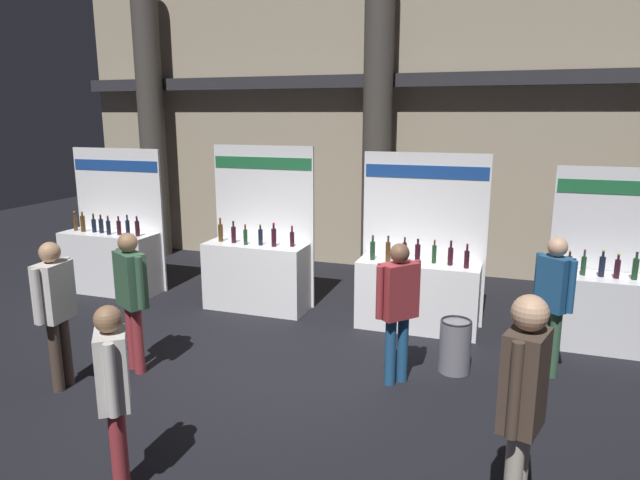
{
  "coord_description": "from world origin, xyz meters",
  "views": [
    {
      "loc": [
        2.4,
        -5.79,
        3.0
      ],
      "look_at": [
        0.08,
        0.95,
        1.4
      ],
      "focal_mm": 31.52,
      "sensor_mm": 36.0,
      "label": 1
    }
  ],
  "objects_px": {
    "visitor_4": "(398,301)",
    "visitor_7": "(523,398)",
    "visitor_0": "(114,386)",
    "visitor_5": "(131,290)",
    "exhibitor_booth_0": "(112,256)",
    "visitor_3": "(553,295)",
    "exhibitor_booth_2": "(418,287)",
    "visitor_1": "(55,302)",
    "exhibitor_booth_1": "(257,269)",
    "trash_bin": "(455,346)",
    "exhibitor_booth_3": "(620,305)"
  },
  "relations": [
    {
      "from": "visitor_5",
      "to": "visitor_0",
      "type": "bearing_deg",
      "value": -26.3
    },
    {
      "from": "exhibitor_booth_2",
      "to": "visitor_5",
      "type": "height_order",
      "value": "exhibitor_booth_2"
    },
    {
      "from": "visitor_0",
      "to": "visitor_1",
      "type": "bearing_deg",
      "value": 17.19
    },
    {
      "from": "exhibitor_booth_1",
      "to": "trash_bin",
      "type": "relative_size",
      "value": 3.93
    },
    {
      "from": "visitor_1",
      "to": "visitor_3",
      "type": "relative_size",
      "value": 1.01
    },
    {
      "from": "exhibitor_booth_3",
      "to": "visitor_5",
      "type": "distance_m",
      "value": 6.13
    },
    {
      "from": "exhibitor_booth_2",
      "to": "visitor_4",
      "type": "bearing_deg",
      "value": -88.3
    },
    {
      "from": "visitor_1",
      "to": "visitor_5",
      "type": "distance_m",
      "value": 0.81
    },
    {
      "from": "visitor_0",
      "to": "visitor_5",
      "type": "relative_size",
      "value": 0.95
    },
    {
      "from": "visitor_0",
      "to": "visitor_3",
      "type": "relative_size",
      "value": 0.96
    },
    {
      "from": "visitor_4",
      "to": "visitor_5",
      "type": "distance_m",
      "value": 3.08
    },
    {
      "from": "exhibitor_booth_1",
      "to": "exhibitor_booth_0",
      "type": "bearing_deg",
      "value": -179.2
    },
    {
      "from": "visitor_5",
      "to": "visitor_7",
      "type": "height_order",
      "value": "visitor_7"
    },
    {
      "from": "visitor_7",
      "to": "visitor_5",
      "type": "bearing_deg",
      "value": -92.24
    },
    {
      "from": "visitor_0",
      "to": "exhibitor_booth_2",
      "type": "bearing_deg",
      "value": -57.78
    },
    {
      "from": "visitor_7",
      "to": "exhibitor_booth_0",
      "type": "bearing_deg",
      "value": -104.36
    },
    {
      "from": "trash_bin",
      "to": "visitor_1",
      "type": "bearing_deg",
      "value": -155.83
    },
    {
      "from": "visitor_7",
      "to": "trash_bin",
      "type": "bearing_deg",
      "value": -149.32
    },
    {
      "from": "visitor_3",
      "to": "visitor_4",
      "type": "relative_size",
      "value": 1.01
    },
    {
      "from": "exhibitor_booth_3",
      "to": "visitor_0",
      "type": "distance_m",
      "value": 6.2
    },
    {
      "from": "exhibitor_booth_1",
      "to": "visitor_1",
      "type": "xyz_separation_m",
      "value": [
        -0.93,
        -3.14,
        0.37
      ]
    },
    {
      "from": "exhibitor_booth_1",
      "to": "exhibitor_booth_2",
      "type": "relative_size",
      "value": 1.02
    },
    {
      "from": "visitor_4",
      "to": "visitor_5",
      "type": "relative_size",
      "value": 0.97
    },
    {
      "from": "exhibitor_booth_0",
      "to": "trash_bin",
      "type": "xyz_separation_m",
      "value": [
        5.9,
        -1.26,
        -0.31
      ]
    },
    {
      "from": "trash_bin",
      "to": "visitor_5",
      "type": "xyz_separation_m",
      "value": [
        -3.6,
        -1.21,
        0.69
      ]
    },
    {
      "from": "exhibitor_booth_1",
      "to": "trash_bin",
      "type": "bearing_deg",
      "value": -22.22
    },
    {
      "from": "visitor_0",
      "to": "visitor_1",
      "type": "distance_m",
      "value": 2.21
    },
    {
      "from": "visitor_5",
      "to": "visitor_7",
      "type": "relative_size",
      "value": 0.91
    },
    {
      "from": "exhibitor_booth_0",
      "to": "trash_bin",
      "type": "distance_m",
      "value": 6.04
    },
    {
      "from": "exhibitor_booth_1",
      "to": "visitor_3",
      "type": "bearing_deg",
      "value": -13.71
    },
    {
      "from": "exhibitor_booth_2",
      "to": "exhibitor_booth_3",
      "type": "xyz_separation_m",
      "value": [
        2.59,
        0.1,
        -0.02
      ]
    },
    {
      "from": "exhibitor_booth_0",
      "to": "visitor_0",
      "type": "distance_m",
      "value": 5.68
    },
    {
      "from": "visitor_4",
      "to": "visitor_7",
      "type": "height_order",
      "value": "visitor_7"
    },
    {
      "from": "visitor_4",
      "to": "exhibitor_booth_3",
      "type": "bearing_deg",
      "value": -11.91
    },
    {
      "from": "trash_bin",
      "to": "visitor_1",
      "type": "distance_m",
      "value": 4.55
    },
    {
      "from": "visitor_3",
      "to": "visitor_5",
      "type": "bearing_deg",
      "value": 54.87
    },
    {
      "from": "trash_bin",
      "to": "visitor_7",
      "type": "xyz_separation_m",
      "value": [
        0.68,
        -2.64,
        0.79
      ]
    },
    {
      "from": "exhibitor_booth_0",
      "to": "visitor_1",
      "type": "bearing_deg",
      "value": -59.94
    },
    {
      "from": "visitor_4",
      "to": "visitor_7",
      "type": "relative_size",
      "value": 0.88
    },
    {
      "from": "visitor_0",
      "to": "exhibitor_booth_3",
      "type": "bearing_deg",
      "value": -80.48
    },
    {
      "from": "exhibitor_booth_3",
      "to": "visitor_3",
      "type": "bearing_deg",
      "value": -129.02
    },
    {
      "from": "visitor_3",
      "to": "visitor_7",
      "type": "bearing_deg",
      "value": 120.09
    },
    {
      "from": "visitor_3",
      "to": "visitor_4",
      "type": "distance_m",
      "value": 1.81
    },
    {
      "from": "trash_bin",
      "to": "visitor_4",
      "type": "height_order",
      "value": "visitor_4"
    },
    {
      "from": "visitor_1",
      "to": "visitor_5",
      "type": "relative_size",
      "value": 1.0
    },
    {
      "from": "exhibitor_booth_3",
      "to": "trash_bin",
      "type": "height_order",
      "value": "exhibitor_booth_3"
    },
    {
      "from": "exhibitor_booth_0",
      "to": "exhibitor_booth_1",
      "type": "bearing_deg",
      "value": 0.8
    },
    {
      "from": "exhibitor_booth_1",
      "to": "exhibitor_booth_2",
      "type": "height_order",
      "value": "exhibitor_booth_1"
    },
    {
      "from": "visitor_0",
      "to": "visitor_3",
      "type": "height_order",
      "value": "visitor_3"
    },
    {
      "from": "visitor_0",
      "to": "visitor_5",
      "type": "bearing_deg",
      "value": -3.34
    }
  ]
}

